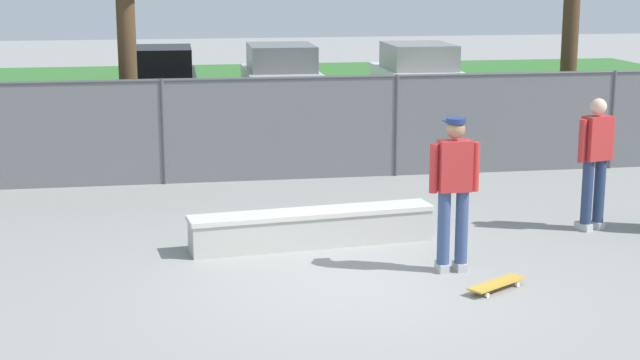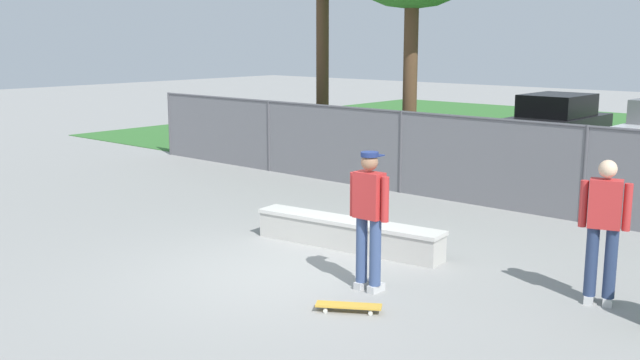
# 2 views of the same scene
# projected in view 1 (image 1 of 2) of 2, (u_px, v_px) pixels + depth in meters

# --- Properties ---
(ground_plane) EXTENTS (80.00, 80.00, 0.00)m
(ground_plane) POSITION_uv_depth(u_px,v_px,m) (346.00, 282.00, 11.12)
(ground_plane) COLOR gray
(grass_strip) EXTENTS (31.81, 20.00, 0.02)m
(grass_strip) POSITION_uv_depth(u_px,v_px,m) (234.00, 100.00, 26.45)
(grass_strip) COLOR #336B2D
(grass_strip) RESTS_ON ground
(concrete_ledge) EXTENTS (3.25, 0.87, 0.47)m
(concrete_ledge) POSITION_uv_depth(u_px,v_px,m) (312.00, 228.00, 12.56)
(concrete_ledge) COLOR #B7B5AD
(concrete_ledge) RESTS_ON ground
(skateboarder) EXTENTS (0.60, 0.31, 1.84)m
(skateboarder) POSITION_uv_depth(u_px,v_px,m) (454.00, 187.00, 11.31)
(skateboarder) COLOR beige
(skateboarder) RESTS_ON ground
(skateboard) EXTENTS (0.78, 0.60, 0.09)m
(skateboard) POSITION_uv_depth(u_px,v_px,m) (496.00, 284.00, 10.83)
(skateboard) COLOR gold
(skateboard) RESTS_ON ground
(chainlink_fence) EXTENTS (19.88, 0.07, 1.76)m
(chainlink_fence) POSITION_uv_depth(u_px,v_px,m) (282.00, 124.00, 16.32)
(chainlink_fence) COLOR #4C4C51
(chainlink_fence) RESTS_ON ground
(car_black) EXTENTS (2.09, 4.24, 1.66)m
(car_black) POSITION_uv_depth(u_px,v_px,m) (159.00, 81.00, 23.51)
(car_black) COLOR black
(car_black) RESTS_ON ground
(car_silver) EXTENTS (2.09, 4.24, 1.66)m
(car_silver) POSITION_uv_depth(u_px,v_px,m) (282.00, 78.00, 24.30)
(car_silver) COLOR #B7BABF
(car_silver) RESTS_ON ground
(car_white) EXTENTS (2.09, 4.24, 1.66)m
(car_white) POSITION_uv_depth(u_px,v_px,m) (419.00, 76.00, 24.65)
(car_white) COLOR silver
(car_white) RESTS_ON ground
(bystander) EXTENTS (0.58, 0.37, 1.82)m
(bystander) POSITION_uv_depth(u_px,v_px,m) (595.00, 158.00, 13.15)
(bystander) COLOR beige
(bystander) RESTS_ON ground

